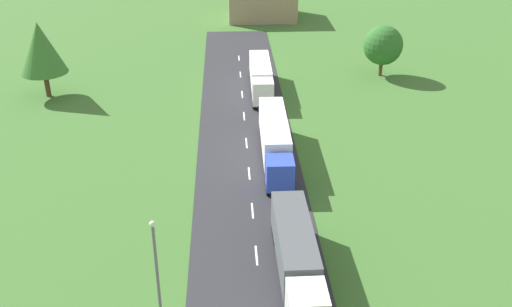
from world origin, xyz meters
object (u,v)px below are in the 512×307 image
Objects in this scene: truck_third at (275,139)px; tree_pine at (41,48)px; truck_second at (297,256)px; distant_building at (262,0)px; truck_fourth at (261,76)px; tree_oak at (383,45)px; lamppost_second at (158,280)px.

truck_third is 32.45m from tree_pine.
truck_second is 1.07× the size of distant_building.
tree_pine reaches higher than truck_third.
truck_fourth is at bearing -93.72° from distant_building.
distant_building is (-14.08, 32.19, -0.96)m from tree_oak.
distant_building is (2.20, 74.15, 1.12)m from truck_second.
distant_building is at bearing 87.76° from truck_third.
tree_oak is (25.04, 47.63, -0.85)m from lamppost_second.
truck_second is 74.20m from distant_building.
truck_fourth is 1.39× the size of lamppost_second.
truck_fourth is 1.86× the size of tree_oak.
tree_pine is at bearing -127.48° from distant_building.
truck_third is at bearing -89.22° from truck_fourth.
tree_pine is at bearing 145.65° from truck_third.
truck_fourth is 43.49m from lamppost_second.
distant_building is at bearing 113.62° from tree_oak.
tree_oak is at bearing 68.80° from truck_second.
distant_building is (28.77, 37.52, -2.90)m from tree_pine.
distant_building is (2.43, 37.29, 1.18)m from truck_fourth.
tree_pine is (-42.84, -5.33, 1.93)m from tree_oak.
truck_second reaches higher than truck_fourth.
truck_second is 45.06m from tree_oak.
truck_second is 1.87× the size of tree_oak.
lamppost_second reaches higher than tree_oak.
tree_pine is (-17.80, 42.30, 1.09)m from lamppost_second.
truck_third is 1.20× the size of distant_building.
truck_third is 1.14× the size of truck_fourth.
tree_oak is 35.15m from distant_building.
truck_fourth is at bearing 0.51° from tree_pine.
tree_oak is at bearing -66.38° from distant_building.
tree_oak reaches higher than truck_second.
lamppost_second is (-8.54, -42.54, 2.99)m from truck_fourth.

